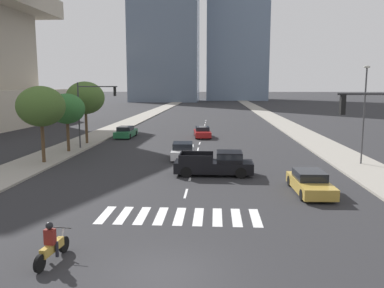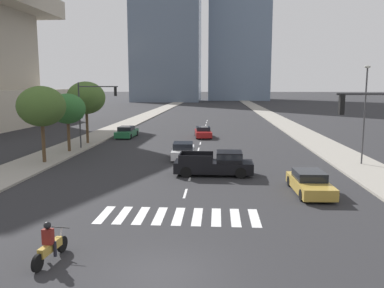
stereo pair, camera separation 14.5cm
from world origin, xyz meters
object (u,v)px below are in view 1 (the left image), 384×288
(traffic_signal_far, at_px, (92,104))
(street_tree_third, at_px, (85,98))
(sedan_white_2, at_px, (183,151))
(street_lamp_east, at_px, (364,108))
(street_tree_nearest, at_px, (41,106))
(sedan_red_0, at_px, (202,132))
(street_tree_second, at_px, (67,109))
(sedan_gold_3, at_px, (310,183))
(pickup_truck, at_px, (218,164))
(sedan_green_1, at_px, (126,132))
(motorcycle_lead, at_px, (52,246))

(traffic_signal_far, xyz_separation_m, street_tree_third, (-1.75, 3.24, 0.46))
(traffic_signal_far, bearing_deg, sedan_white_2, -24.72)
(sedan_white_2, relative_size, street_lamp_east, 0.61)
(street_lamp_east, xyz_separation_m, street_tree_nearest, (-24.99, -0.82, 0.05))
(sedan_red_0, xyz_separation_m, sedan_white_2, (-1.20, -13.94, 0.04))
(street_tree_nearest, height_order, street_tree_second, street_tree_nearest)
(sedan_gold_3, bearing_deg, pickup_truck, -130.18)
(street_tree_second, bearing_deg, sedan_gold_3, -33.58)
(traffic_signal_far, bearing_deg, sedan_green_1, 83.03)
(motorcycle_lead, relative_size, street_tree_nearest, 0.37)
(sedan_gold_3, bearing_deg, sedan_green_1, -147.23)
(motorcycle_lead, bearing_deg, street_lamp_east, -36.70)
(traffic_signal_far, distance_m, street_tree_third, 3.71)
(street_tree_second, bearing_deg, sedan_white_2, -11.41)
(sedan_white_2, xyz_separation_m, sedan_gold_3, (8.28, -10.51, -0.05))
(street_tree_nearest, bearing_deg, sedan_white_2, 16.00)
(sedan_green_1, bearing_deg, street_lamp_east, -123.67)
(street_tree_second, bearing_deg, traffic_signal_far, 48.75)
(sedan_green_1, height_order, traffic_signal_far, traffic_signal_far)
(traffic_signal_far, bearing_deg, sedan_gold_3, -40.23)
(street_lamp_east, bearing_deg, pickup_truck, -160.47)
(street_tree_second, bearing_deg, sedan_green_1, 75.48)
(pickup_truck, xyz_separation_m, sedan_gold_3, (5.34, -4.25, -0.22))
(sedan_gold_3, bearing_deg, sedan_red_0, -165.51)
(street_tree_nearest, bearing_deg, street_lamp_east, 1.89)
(sedan_red_0, distance_m, sedan_white_2, 13.99)
(traffic_signal_far, bearing_deg, pickup_truck, -40.96)
(street_tree_third, bearing_deg, motorcycle_lead, -74.05)
(traffic_signal_far, relative_size, street_tree_third, 0.98)
(sedan_gold_3, height_order, street_tree_third, street_tree_third)
(traffic_signal_far, relative_size, street_tree_second, 1.19)
(motorcycle_lead, xyz_separation_m, street_tree_nearest, (-7.90, 17.10, 3.98))
(street_tree_nearest, relative_size, street_tree_third, 0.93)
(street_tree_second, bearing_deg, motorcycle_lead, -70.57)
(sedan_red_0, distance_m, street_tree_nearest, 21.26)
(sedan_red_0, distance_m, traffic_signal_far, 14.70)
(street_tree_nearest, bearing_deg, sedan_green_1, 80.08)
(street_lamp_east, xyz_separation_m, street_tree_third, (-24.99, 9.72, 0.39))
(pickup_truck, xyz_separation_m, street_tree_nearest, (-13.79, 3.15, 3.75))
(sedan_red_0, distance_m, street_lamp_east, 21.12)
(street_tree_nearest, height_order, street_tree_third, street_tree_third)
(traffic_signal_far, distance_m, street_lamp_east, 24.12)
(sedan_red_0, height_order, street_tree_nearest, street_tree_nearest)
(sedan_gold_3, height_order, street_tree_second, street_tree_second)
(sedan_white_2, bearing_deg, pickup_truck, -158.09)
(motorcycle_lead, xyz_separation_m, pickup_truck, (5.89, 13.95, 0.23))
(sedan_gold_3, relative_size, street_tree_second, 0.88)
(sedan_red_0, height_order, traffic_signal_far, traffic_signal_far)
(motorcycle_lead, distance_m, street_tree_nearest, 19.25)
(motorcycle_lead, relative_size, street_tree_third, 0.34)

